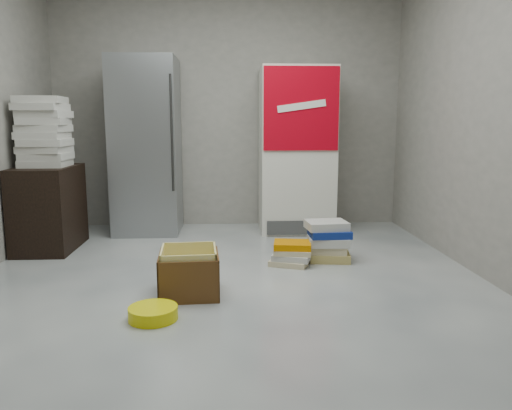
{
  "coord_description": "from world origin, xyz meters",
  "views": [
    {
      "loc": [
        0.01,
        -3.41,
        1.23
      ],
      "look_at": [
        0.23,
        0.7,
        0.53
      ],
      "focal_mm": 35.0,
      "sensor_mm": 36.0,
      "label": 1
    }
  ],
  "objects_px": {
    "steel_fridge": "(146,146)",
    "wood_shelf": "(49,208)",
    "phonebook_stack_main": "(328,241)",
    "cardboard_box": "(189,276)",
    "coke_cooler": "(296,150)"
  },
  "relations": [
    {
      "from": "steel_fridge",
      "to": "wood_shelf",
      "type": "xyz_separation_m",
      "value": [
        -0.83,
        -0.73,
        -0.55
      ]
    },
    {
      "from": "wood_shelf",
      "to": "phonebook_stack_main",
      "type": "distance_m",
      "value": 2.67
    },
    {
      "from": "phonebook_stack_main",
      "to": "cardboard_box",
      "type": "relative_size",
      "value": 0.92
    },
    {
      "from": "cardboard_box",
      "to": "phonebook_stack_main",
      "type": "bearing_deg",
      "value": 31.76
    },
    {
      "from": "coke_cooler",
      "to": "cardboard_box",
      "type": "distance_m",
      "value": 2.46
    },
    {
      "from": "wood_shelf",
      "to": "phonebook_stack_main",
      "type": "xyz_separation_m",
      "value": [
        2.6,
        -0.55,
        -0.22
      ]
    },
    {
      "from": "coke_cooler",
      "to": "phonebook_stack_main",
      "type": "xyz_separation_m",
      "value": [
        0.12,
        -1.28,
        -0.73
      ]
    },
    {
      "from": "steel_fridge",
      "to": "phonebook_stack_main",
      "type": "xyz_separation_m",
      "value": [
        1.77,
        -1.28,
        -0.77
      ]
    },
    {
      "from": "coke_cooler",
      "to": "cardboard_box",
      "type": "height_order",
      "value": "coke_cooler"
    },
    {
      "from": "coke_cooler",
      "to": "steel_fridge",
      "type": "bearing_deg",
      "value": 179.82
    },
    {
      "from": "wood_shelf",
      "to": "cardboard_box",
      "type": "distance_m",
      "value": 2.01
    },
    {
      "from": "steel_fridge",
      "to": "coke_cooler",
      "type": "xyz_separation_m",
      "value": [
        1.65,
        -0.01,
        -0.05
      ]
    },
    {
      "from": "coke_cooler",
      "to": "wood_shelf",
      "type": "relative_size",
      "value": 2.25
    },
    {
      "from": "wood_shelf",
      "to": "cardboard_box",
      "type": "height_order",
      "value": "wood_shelf"
    },
    {
      "from": "steel_fridge",
      "to": "wood_shelf",
      "type": "bearing_deg",
      "value": -138.69
    }
  ]
}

